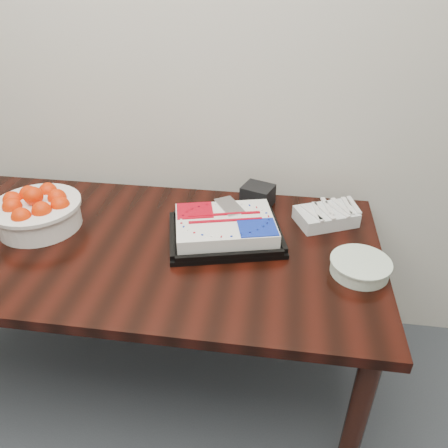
# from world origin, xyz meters

# --- Properties ---
(table) EXTENTS (1.80, 0.90, 0.75)m
(table) POSITION_xyz_m (0.00, 2.00, 0.66)
(table) COLOR black
(table) RESTS_ON ground
(cake_tray) EXTENTS (0.49, 0.42, 0.09)m
(cake_tray) POSITION_xyz_m (0.32, 2.08, 0.79)
(cake_tray) COLOR black
(cake_tray) RESTS_ON table
(tangerine_bowl) EXTENTS (0.34, 0.34, 0.22)m
(tangerine_bowl) POSITION_xyz_m (-0.42, 2.05, 0.84)
(tangerine_bowl) COLOR white
(tangerine_bowl) RESTS_ON table
(plate_stack) EXTENTS (0.21, 0.21, 0.05)m
(plate_stack) POSITION_xyz_m (0.80, 1.93, 0.78)
(plate_stack) COLOR white
(plate_stack) RESTS_ON table
(fork_bag) EXTENTS (0.27, 0.23, 0.06)m
(fork_bag) POSITION_xyz_m (0.70, 2.24, 0.78)
(fork_bag) COLOR silver
(fork_bag) RESTS_ON table
(napkin_box) EXTENTS (0.15, 0.14, 0.09)m
(napkin_box) POSITION_xyz_m (0.42, 2.35, 0.79)
(napkin_box) COLOR black
(napkin_box) RESTS_ON table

